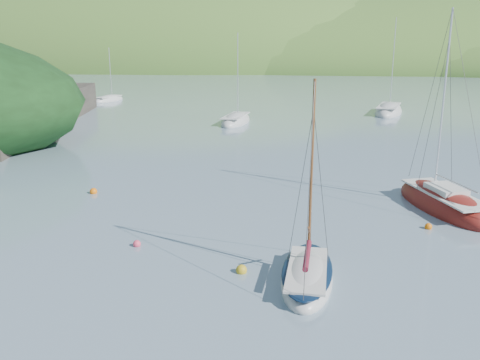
# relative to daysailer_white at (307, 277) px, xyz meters

# --- Properties ---
(ground) EXTENTS (700.00, 700.00, 0.00)m
(ground) POSITION_rel_daysailer_white_xyz_m (-5.01, 0.01, -0.21)
(ground) COLOR #7698A3
(ground) RESTS_ON ground
(shoreline_hills) EXTENTS (690.00, 135.00, 56.00)m
(shoreline_hills) POSITION_rel_daysailer_white_xyz_m (-14.67, 172.43, -0.21)
(shoreline_hills) COLOR #426C29
(shoreline_hills) RESTS_ON ground
(daysailer_white) EXTENTS (2.36, 6.12, 9.33)m
(daysailer_white) POSITION_rel_daysailer_white_xyz_m (0.00, 0.00, 0.00)
(daysailer_white) COLOR silver
(daysailer_white) RESTS_ON ground
(sloop_red) EXTENTS (5.96, 9.23, 12.93)m
(sloop_red) POSITION_rel_daysailer_white_xyz_m (7.99, 11.35, 0.02)
(sloop_red) COLOR maroon
(sloop_red) RESTS_ON ground
(distant_sloop_a) EXTENTS (3.65, 8.23, 11.38)m
(distant_sloop_a) POSITION_rel_daysailer_white_xyz_m (-9.76, 41.20, -0.02)
(distant_sloop_a) COLOR silver
(distant_sloop_a) RESTS_ON ground
(distant_sloop_b) EXTENTS (5.38, 9.96, 13.48)m
(distant_sloop_b) POSITION_rel_daysailer_white_xyz_m (9.23, 51.95, 0.00)
(distant_sloop_b) COLOR silver
(distant_sloop_b) RESTS_ON ground
(distant_sloop_c) EXTENTS (3.98, 6.63, 8.93)m
(distant_sloop_c) POSITION_rel_daysailer_white_xyz_m (-32.91, 59.02, -0.05)
(distant_sloop_c) COLOR silver
(distant_sloop_c) RESTS_ON ground
(mooring_buoys) EXTENTS (21.59, 11.21, 0.51)m
(mooring_buoys) POSITION_rel_daysailer_white_xyz_m (-6.05, 5.49, -0.09)
(mooring_buoys) COLOR gold
(mooring_buoys) RESTS_ON ground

